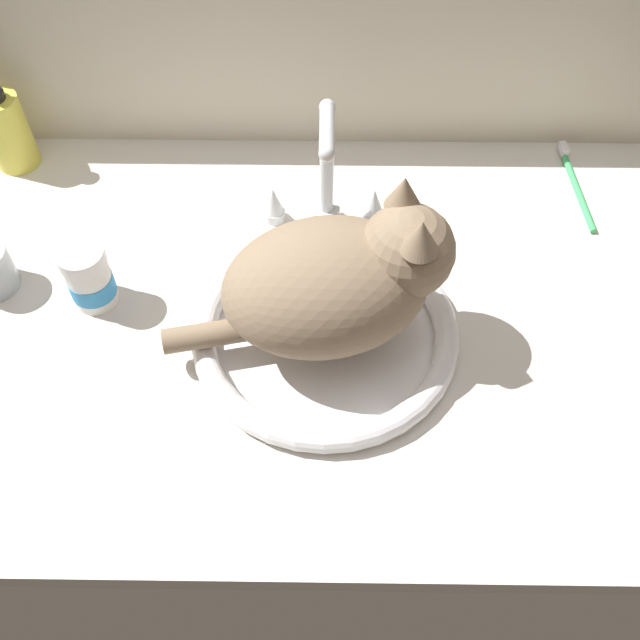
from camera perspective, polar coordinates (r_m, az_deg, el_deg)
name	(u,v)px	position (r cm, az deg, el deg)	size (l,w,h in cm)	color
countertop	(323,320)	(98.96, 0.26, -0.02)	(116.33, 71.39, 3.00)	silver
backsplash_wall	(326,71)	(116.17, 0.47, 19.02)	(116.33, 2.40, 30.71)	beige
sink_basin	(320,332)	(94.22, 0.00, -0.94)	(34.75, 34.75, 3.13)	white
faucet	(322,181)	(102.98, 0.15, 10.89)	(17.87, 11.83, 21.19)	silver
cat	(338,280)	(86.55, 1.46, 3.18)	(36.20, 23.35, 20.07)	#8C755B
pill_bottle	(87,278)	(100.66, -17.85, 3.16)	(6.17, 6.17, 9.61)	white
soap_pump_bottle	(4,129)	(124.34, -23.59, 13.59)	(6.71, 6.71, 17.09)	#E5DB4C
toothbrush	(574,184)	(120.53, 19.36, 10.05)	(2.44, 19.01, 1.70)	#3FB266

